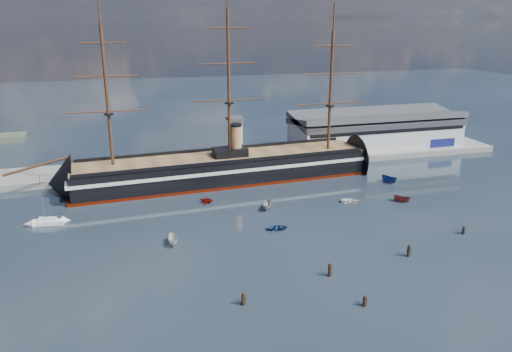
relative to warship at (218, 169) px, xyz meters
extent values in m
plane|color=black|center=(5.53, -20.00, -4.04)|extent=(600.00, 600.00, 0.00)
cube|color=slate|center=(15.53, 16.00, -4.04)|extent=(180.00, 18.00, 2.00)
cube|color=#B7BABC|center=(63.53, 20.00, 2.96)|extent=(62.00, 20.00, 10.00)
cube|color=#3F4247|center=(63.53, 20.00, 8.56)|extent=(63.00, 21.00, 2.00)
cube|color=silver|center=(8.53, 13.00, 4.96)|extent=(4.00, 4.00, 14.00)
cube|color=#3F4247|center=(8.53, 13.00, 12.46)|extent=(5.00, 5.00, 1.00)
cube|color=black|center=(1.73, 0.00, -0.04)|extent=(88.80, 21.21, 7.00)
cube|color=silver|center=(1.73, 0.00, 1.16)|extent=(90.81, 21.56, 1.00)
cube|color=#4B0D00|center=(1.73, 0.00, -3.69)|extent=(90.80, 21.52, 0.90)
cone|color=black|center=(-44.77, 0.00, -0.34)|extent=(14.91, 16.49, 15.68)
cone|color=black|center=(48.23, 0.00, -0.34)|extent=(11.91, 16.31, 15.68)
cube|color=brown|center=(1.73, 0.00, 3.56)|extent=(88.72, 19.93, 0.40)
cube|color=black|center=(3.73, 0.00, 4.96)|extent=(10.34, 6.58, 2.50)
cylinder|color=tan|center=(5.73, 0.00, 8.46)|extent=(3.20, 3.20, 9.00)
cylinder|color=#381E0F|center=(-50.27, 0.00, 4.96)|extent=(17.76, 1.75, 4.43)
cylinder|color=#381E0F|center=(-30.27, 0.00, 22.76)|extent=(0.90, 0.90, 38.00)
cylinder|color=#381E0F|center=(3.73, 0.00, 24.76)|extent=(0.90, 0.90, 42.00)
cylinder|color=#381E0F|center=(35.73, 0.00, 21.76)|extent=(0.90, 0.90, 36.00)
cube|color=white|center=(-46.30, -21.12, -3.52)|extent=(8.00, 3.58, 1.03)
cube|color=white|center=(-46.30, -21.12, -2.70)|extent=(4.34, 2.34, 0.82)
cylinder|color=#B2B2B7|center=(-46.82, -21.12, 2.65)|extent=(0.16, 0.16, 11.32)
imported|color=beige|center=(-18.52, -40.59, -4.04)|extent=(6.47, 2.77, 2.52)
imported|color=navy|center=(6.02, -39.24, -4.04)|extent=(1.66, 3.23, 1.44)
imported|color=#959596|center=(7.50, -26.23, -4.04)|extent=(6.29, 4.46, 2.37)
imported|color=maroon|center=(-6.76, -17.26, -4.04)|extent=(5.51, 6.56, 2.23)
imported|color=white|center=(30.73, -27.36, -4.04)|extent=(2.24, 3.58, 1.56)
imported|color=navy|center=(49.47, -15.01, -4.04)|extent=(6.78, 4.69, 2.55)
imported|color=maroon|center=(44.12, -30.88, -4.04)|extent=(5.22, 5.07, 2.13)
cylinder|color=black|center=(-9.77, -68.22, -4.04)|extent=(0.64, 0.64, 3.00)
cylinder|color=black|center=(10.29, -74.35, -4.04)|extent=(0.64, 0.64, 2.74)
cylinder|color=black|center=(27.98, -59.82, -4.04)|extent=(0.64, 0.64, 3.32)
cylinder|color=black|center=(46.38, -53.31, -4.04)|extent=(0.64, 0.64, 2.62)
cylinder|color=black|center=(8.74, -63.01, -4.04)|extent=(0.64, 0.64, 3.36)
camera|label=1|loc=(-28.30, -141.61, 43.59)|focal=35.00mm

